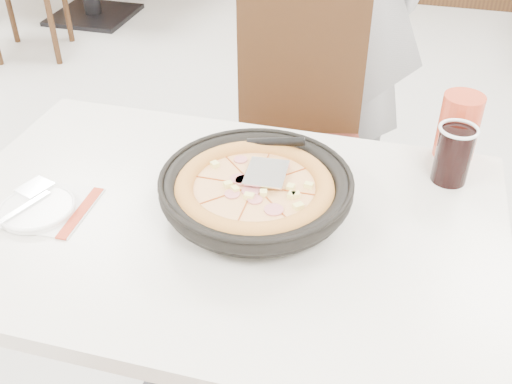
% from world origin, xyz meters
% --- Properties ---
extents(floor, '(7.00, 7.00, 0.00)m').
position_xyz_m(floor, '(0.00, 0.00, 0.00)').
color(floor, '#ACABA7').
rests_on(floor, ground).
extents(main_table, '(1.28, 0.93, 0.75)m').
position_xyz_m(main_table, '(0.21, -0.30, 0.38)').
color(main_table, white).
rests_on(main_table, floor).
extents(chair_far, '(0.50, 0.50, 0.95)m').
position_xyz_m(chair_far, '(0.26, 0.38, 0.47)').
color(chair_far, black).
rests_on(chair_far, floor).
extents(trivet, '(0.14, 0.14, 0.04)m').
position_xyz_m(trivet, '(0.32, -0.25, 0.77)').
color(trivet, black).
rests_on(trivet, main_table).
extents(pizza_pan, '(0.43, 0.43, 0.01)m').
position_xyz_m(pizza_pan, '(0.28, -0.26, 0.79)').
color(pizza_pan, black).
rests_on(pizza_pan, trivet).
extents(pizza, '(0.32, 0.32, 0.02)m').
position_xyz_m(pizza, '(0.29, -0.28, 0.81)').
color(pizza, '#CD883C').
rests_on(pizza, pizza_pan).
extents(pizza_server, '(0.09, 0.11, 0.00)m').
position_xyz_m(pizza_server, '(0.30, -0.24, 0.84)').
color(pizza_server, white).
rests_on(pizza_server, pizza).
extents(napkin, '(0.18, 0.18, 0.00)m').
position_xyz_m(napkin, '(-0.15, -0.37, 0.75)').
color(napkin, white).
rests_on(napkin, main_table).
extents(side_plate, '(0.18, 0.18, 0.01)m').
position_xyz_m(side_plate, '(-0.17, -0.39, 0.76)').
color(side_plate, white).
rests_on(side_plate, napkin).
extents(fork, '(0.06, 0.14, 0.00)m').
position_xyz_m(fork, '(-0.19, -0.41, 0.77)').
color(fork, white).
rests_on(fork, side_plate).
extents(cola_glass, '(0.09, 0.09, 0.13)m').
position_xyz_m(cola_glass, '(0.68, -0.03, 0.81)').
color(cola_glass, black).
rests_on(cola_glass, main_table).
extents(red_cup, '(0.11, 0.11, 0.16)m').
position_xyz_m(red_cup, '(0.69, 0.08, 0.83)').
color(red_cup, '#B8391F').
rests_on(red_cup, main_table).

